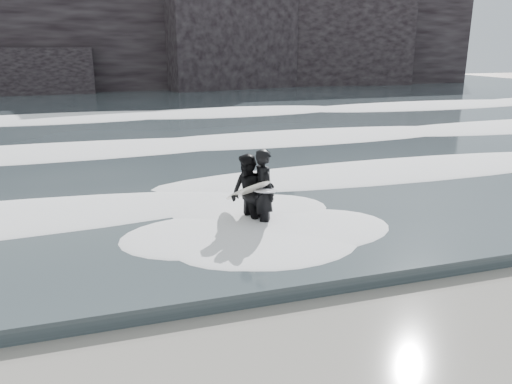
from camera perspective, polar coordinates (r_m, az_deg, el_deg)
The scene contains 7 objects.
sea at distance 33.51m, azimuth -12.57°, elevation 9.10°, with size 90.00×52.00×0.30m, color #303A3E.
headland at distance 50.22m, azimuth -14.80°, elevation 16.87°, with size 70.00×9.00×10.00m, color black.
foam_near at distance 13.98m, azimuth -5.05°, elevation 0.43°, with size 60.00×3.20×0.20m, color white.
foam_mid at distance 20.69m, azimuth -9.27°, elevation 5.62°, with size 60.00×4.00×0.24m, color white.
foam_far at distance 29.52m, azimuth -11.88°, elevation 8.77°, with size 60.00×4.80×0.30m, color white.
surfer_left at distance 11.45m, azimuth 0.62°, elevation 0.03°, with size 1.15×2.04×2.01m.
surfer_right at distance 11.50m, azimuth -0.71°, elevation -0.24°, with size 1.49×2.26×1.88m.
Camera 1 is at (-2.82, -4.14, 4.27)m, focal length 35.00 mm.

